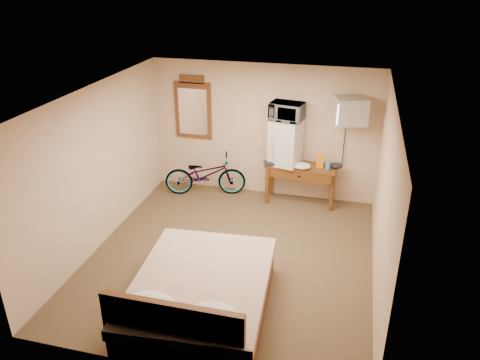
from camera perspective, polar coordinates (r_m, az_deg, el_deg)
The scene contains 13 objects.
room at distance 6.64m, azimuth -1.14°, elevation -0.28°, with size 4.60×4.64×2.50m.
desk at distance 8.56m, azimuth 7.40°, elevation 0.92°, with size 1.30×0.57×0.75m.
mini_fridge at distance 8.43m, azimuth 5.57°, elevation 4.59°, with size 0.60×0.59×0.83m.
microwave at distance 8.25m, azimuth 5.74°, elevation 8.32°, with size 0.57×0.39×0.32m, color silver.
snack_bag at distance 8.45m, azimuth 9.72°, elevation 2.30°, with size 0.13×0.07×0.25m, color orange.
blue_cup at distance 8.42m, azimuth 10.67°, elevation 1.77°, with size 0.09×0.09×0.15m, color #3F91D7.
cloth_cream at distance 8.39m, azimuth 7.52°, elevation 1.73°, with size 0.34×0.26×0.10m, color silver.
cloth_dark_a at distance 8.47m, azimuth 3.81°, elevation 2.15°, with size 0.29×0.21×0.11m, color black.
cloth_dark_b at distance 8.51m, azimuth 11.68°, elevation 1.74°, with size 0.22×0.18×0.10m, color black.
crt_television at distance 8.12m, azimuth 13.28°, elevation 8.22°, with size 0.63×0.67×0.45m.
wall_mirror at distance 8.94m, azimuth -5.75°, elevation 8.70°, with size 0.71×0.04×1.21m.
bicycle at distance 8.97m, azimuth -4.26°, elevation 0.68°, with size 0.54×1.54×0.81m, color black.
bed at distance 6.05m, azimuth -4.90°, elevation -13.95°, with size 1.79×2.28×0.90m.
Camera 1 is at (1.61, -5.78, 4.08)m, focal length 35.00 mm.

